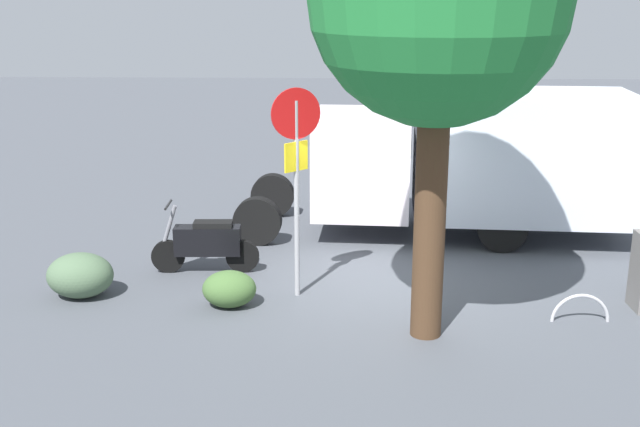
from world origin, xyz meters
TOP-DOWN VIEW (x-y plane):
  - ground_plane at (0.00, 0.00)m, footprint 60.00×60.00m
  - box_truck_near at (-1.78, -2.54)m, footprint 7.45×2.61m
  - motorcycle at (2.86, -0.30)m, footprint 1.81×0.55m
  - stop_sign at (1.28, 0.69)m, footprint 0.71×0.33m
  - bike_rack_hoop at (-2.85, 1.56)m, footprint 0.85×0.07m
  - shrub_near_sign at (4.64, 0.85)m, footprint 1.03×0.84m
  - shrub_mid_verge at (2.28, 1.16)m, footprint 0.81×0.66m

SIDE VIEW (x-z plane):
  - ground_plane at x=0.00m, z-range 0.00..0.00m
  - bike_rack_hoop at x=-2.85m, z-range -0.43..0.43m
  - shrub_mid_verge at x=2.28m, z-range 0.00..0.55m
  - shrub_near_sign at x=4.64m, z-range 0.00..0.70m
  - motorcycle at x=2.86m, z-range -0.08..1.12m
  - box_truck_near at x=-1.78m, z-range 0.17..2.94m
  - stop_sign at x=1.28m, z-range 0.54..3.77m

